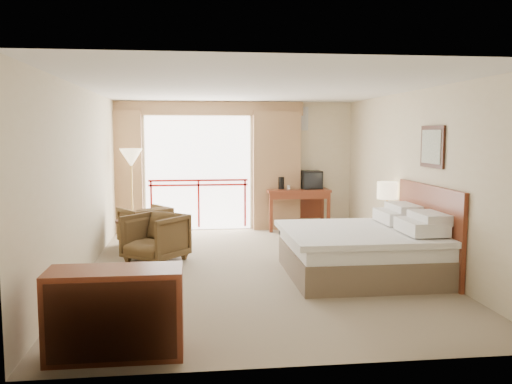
{
  "coord_description": "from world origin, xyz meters",
  "views": [
    {
      "loc": [
        -0.95,
        -7.99,
        2.05
      ],
      "look_at": [
        0.06,
        0.4,
        1.12
      ],
      "focal_mm": 38.0,
      "sensor_mm": 36.0,
      "label": 1
    }
  ],
  "objects": [
    {
      "name": "wall_back",
      "position": [
        0.0,
        3.5,
        1.35
      ],
      "size": [
        5.0,
        0.0,
        5.0
      ],
      "primitive_type": "plane",
      "rotation": [
        1.57,
        0.0,
        0.0
      ],
      "color": "beige",
      "rests_on": "ground"
    },
    {
      "name": "headboard",
      "position": [
        2.46,
        -0.6,
        0.65
      ],
      "size": [
        0.06,
        2.1,
        1.3
      ],
      "primitive_type": "cube",
      "color": "#612414",
      "rests_on": "wall_right"
    },
    {
      "name": "wall_front",
      "position": [
        0.0,
        -3.5,
        1.35
      ],
      "size": [
        5.0,
        0.0,
        5.0
      ],
      "primitive_type": "plane",
      "rotation": [
        -1.57,
        0.0,
        0.0
      ],
      "color": "beige",
      "rests_on": "ground"
    },
    {
      "name": "balcony_railing",
      "position": [
        -0.8,
        3.46,
        0.81
      ],
      "size": [
        2.09,
        0.03,
        1.02
      ],
      "color": "#A6120E",
      "rests_on": "wall_back"
    },
    {
      "name": "floor_lamp",
      "position": [
        -2.11,
        2.75,
        1.5
      ],
      "size": [
        0.44,
        0.44,
        1.74
      ],
      "rotation": [
        0.0,
        0.0,
        -0.23
      ],
      "color": "tan",
      "rests_on": "floor"
    },
    {
      "name": "hvac_vent",
      "position": [
        1.3,
        3.47,
        2.35
      ],
      "size": [
        0.5,
        0.04,
        0.5
      ],
      "primitive_type": "cube",
      "color": "silver",
      "rests_on": "wall_back"
    },
    {
      "name": "coffee_maker",
      "position": [
        0.93,
        3.22,
        0.99
      ],
      "size": [
        0.14,
        0.14,
        0.26
      ],
      "primitive_type": "cylinder",
      "rotation": [
        0.0,
        0.0,
        0.14
      ],
      "color": "black",
      "rests_on": "desk"
    },
    {
      "name": "framed_art",
      "position": [
        2.47,
        -0.6,
        1.85
      ],
      "size": [
        0.04,
        0.72,
        0.6
      ],
      "color": "black",
      "rests_on": "wall_right"
    },
    {
      "name": "wall_right",
      "position": [
        2.5,
        0.0,
        1.35
      ],
      "size": [
        0.0,
        7.0,
        7.0
      ],
      "primitive_type": "plane",
      "rotation": [
        1.57,
        0.0,
        -1.57
      ],
      "color": "beige",
      "rests_on": "ground"
    },
    {
      "name": "table_lamp",
      "position": [
        2.33,
        0.74,
        1.07
      ],
      "size": [
        0.35,
        0.35,
        0.61
      ],
      "rotation": [
        0.0,
        0.0,
        -0.18
      ],
      "color": "tan",
      "rests_on": "nightstand"
    },
    {
      "name": "tv",
      "position": [
        1.58,
        3.21,
        1.05
      ],
      "size": [
        0.43,
        0.34,
        0.39
      ],
      "rotation": [
        0.0,
        0.0,
        -0.27
      ],
      "color": "black",
      "rests_on": "desk"
    },
    {
      "name": "balcony_door",
      "position": [
        -0.8,
        3.48,
        1.2
      ],
      "size": [
        2.4,
        0.0,
        2.4
      ],
      "primitive_type": "plane",
      "rotation": [
        1.57,
        0.0,
        0.0
      ],
      "color": "white",
      "rests_on": "wall_back"
    },
    {
      "name": "bed",
      "position": [
        1.5,
        -0.6,
        0.38
      ],
      "size": [
        2.13,
        2.06,
        0.97
      ],
      "color": "brown",
      "rests_on": "floor"
    },
    {
      "name": "armchair_near",
      "position": [
        -1.53,
        0.65,
        0.0
      ],
      "size": [
        1.16,
        1.17,
        0.76
      ],
      "primitive_type": "imported",
      "rotation": [
        0.0,
        0.0,
        -0.68
      ],
      "color": "#412E19",
      "rests_on": "floor"
    },
    {
      "name": "wall_left",
      "position": [
        -2.5,
        0.0,
        1.35
      ],
      "size": [
        0.0,
        7.0,
        7.0
      ],
      "primitive_type": "plane",
      "rotation": [
        1.57,
        0.0,
        1.57
      ],
      "color": "beige",
      "rests_on": "ground"
    },
    {
      "name": "valance",
      "position": [
        -0.8,
        3.38,
        2.55
      ],
      "size": [
        4.4,
        0.22,
        0.28
      ],
      "primitive_type": "cube",
      "color": "#916A48",
      "rests_on": "wall_back"
    },
    {
      "name": "ceiling",
      "position": [
        0.0,
        0.0,
        2.7
      ],
      "size": [
        7.0,
        7.0,
        0.0
      ],
      "primitive_type": "plane",
      "rotation": [
        3.14,
        0.0,
        0.0
      ],
      "color": "white",
      "rests_on": "wall_back"
    },
    {
      "name": "side_table",
      "position": [
        -1.98,
        1.28,
        0.39
      ],
      "size": [
        0.53,
        0.53,
        0.57
      ],
      "rotation": [
        0.0,
        0.0,
        -0.25
      ],
      "color": "black",
      "rests_on": "floor"
    },
    {
      "name": "dresser",
      "position": [
        -1.66,
        -3.07,
        0.41
      ],
      "size": [
        1.22,
        0.52,
        0.82
      ],
      "rotation": [
        0.0,
        0.0,
        -0.02
      ],
      "color": "#612414",
      "rests_on": "floor"
    },
    {
      "name": "wastebasket",
      "position": [
        0.9,
        2.66,
        0.14
      ],
      "size": [
        0.23,
        0.23,
        0.27
      ],
      "primitive_type": "cylinder",
      "rotation": [
        0.0,
        0.0,
        -0.03
      ],
      "color": "black",
      "rests_on": "floor"
    },
    {
      "name": "curtain_right",
      "position": [
        0.85,
        3.35,
        1.25
      ],
      "size": [
        1.0,
        0.26,
        2.5
      ],
      "primitive_type": "cube",
      "color": "#916A48",
      "rests_on": "wall_back"
    },
    {
      "name": "book",
      "position": [
        -1.98,
        1.28,
        0.58
      ],
      "size": [
        0.28,
        0.3,
        0.02
      ],
      "primitive_type": "imported",
      "rotation": [
        0.0,
        0.0,
        0.6
      ],
      "color": "white",
      "rests_on": "side_table"
    },
    {
      "name": "phone",
      "position": [
        2.28,
        0.54,
        0.63
      ],
      "size": [
        0.17,
        0.14,
        0.07
      ],
      "primitive_type": "cube",
      "rotation": [
        0.0,
        0.0,
        0.07
      ],
      "color": "black",
      "rests_on": "nightstand"
    },
    {
      "name": "floor",
      "position": [
        0.0,
        0.0,
        0.0
      ],
      "size": [
        7.0,
        7.0,
        0.0
      ],
      "primitive_type": "plane",
      "color": "gray",
      "rests_on": "ground"
    },
    {
      "name": "armchair_far",
      "position": [
        -1.8,
        1.93,
        0.0
      ],
      "size": [
        1.08,
        1.08,
        0.72
      ],
      "primitive_type": "imported",
      "rotation": [
        0.0,
        0.0,
        -2.58
      ],
      "color": "#412E19",
      "rests_on": "floor"
    },
    {
      "name": "desk",
      "position": [
        1.28,
        3.28,
        0.67
      ],
      "size": [
        1.32,
        0.64,
        0.87
      ],
      "rotation": [
        0.0,
        0.0,
        0.07
      ],
      "color": "#612414",
      "rests_on": "floor"
    },
    {
      "name": "nightstand",
      "position": [
        2.33,
        0.69,
        0.3
      ],
      "size": [
        0.42,
        0.5,
        0.59
      ],
      "primitive_type": "cube",
      "rotation": [
        0.0,
        0.0,
        -0.02
      ],
      "color": "#612414",
      "rests_on": "floor"
    },
    {
      "name": "cup",
      "position": [
        1.08,
        3.17,
        0.91
      ],
      "size": [
        0.07,
        0.07,
        0.09
      ],
      "primitive_type": "cylinder",
      "rotation": [
        0.0,
        0.0,
        -0.07
      ],
      "color": "white",
      "rests_on": "desk"
    },
    {
      "name": "curtain_left",
      "position": [
        -2.45,
        3.35,
        1.25
      ],
      "size": [
        1.0,
        0.26,
        2.5
      ],
      "primitive_type": "cube",
      "color": "#916A48",
      "rests_on": "wall_back"
    }
  ]
}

